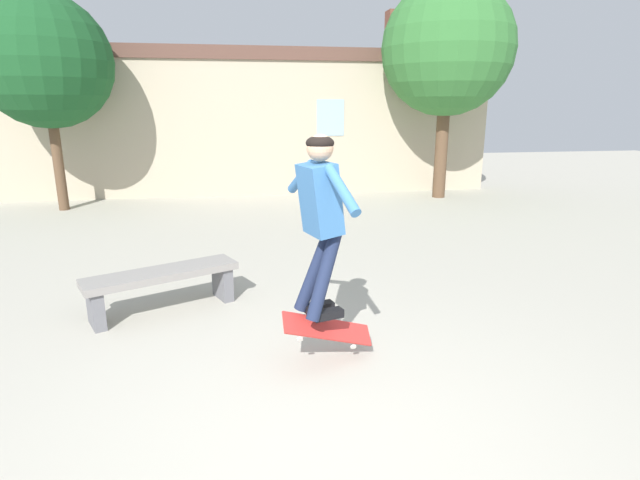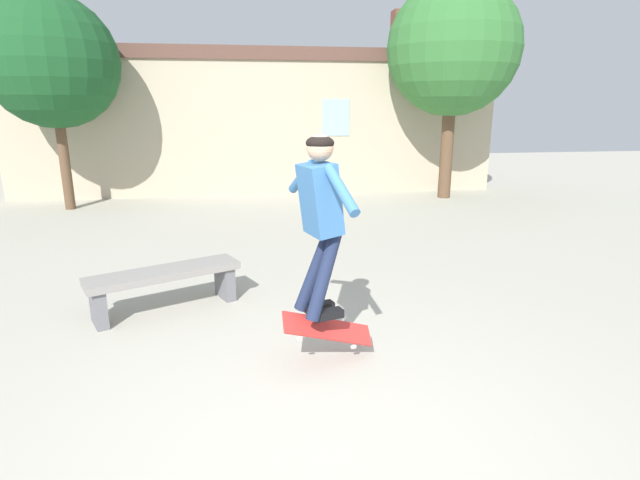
{
  "view_description": "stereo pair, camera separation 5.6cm",
  "coord_description": "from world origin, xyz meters",
  "px_view_note": "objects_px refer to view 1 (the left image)",
  "views": [
    {
      "loc": [
        -0.54,
        -3.09,
        2.22
      ],
      "look_at": [
        0.11,
        0.74,
        1.18
      ],
      "focal_mm": 28.0,
      "sensor_mm": 36.0,
      "label": 1
    },
    {
      "loc": [
        -0.48,
        -3.1,
        2.22
      ],
      "look_at": [
        0.11,
        0.74,
        1.18
      ],
      "focal_mm": 28.0,
      "sensor_mm": 36.0,
      "label": 2
    }
  ],
  "objects_px": {
    "tree_right": "(447,49)",
    "park_bench": "(162,282)",
    "tree_left": "(45,62)",
    "skater": "(320,210)",
    "skateboard_flipping": "(328,329)"
  },
  "relations": [
    {
      "from": "park_bench",
      "to": "skater",
      "type": "height_order",
      "value": "skater"
    },
    {
      "from": "tree_right",
      "to": "park_bench",
      "type": "bearing_deg",
      "value": -132.71
    },
    {
      "from": "tree_right",
      "to": "tree_left",
      "type": "distance_m",
      "value": 8.82
    },
    {
      "from": "skater",
      "to": "skateboard_flipping",
      "type": "xyz_separation_m",
      "value": [
        0.08,
        0.07,
        -1.07
      ]
    },
    {
      "from": "park_bench",
      "to": "skateboard_flipping",
      "type": "height_order",
      "value": "skateboard_flipping"
    },
    {
      "from": "tree_left",
      "to": "skater",
      "type": "xyz_separation_m",
      "value": [
        4.43,
        -7.82,
        -1.68
      ]
    },
    {
      "from": "tree_left",
      "to": "skater",
      "type": "relative_size",
      "value": 2.99
    },
    {
      "from": "tree_right",
      "to": "tree_left",
      "type": "xyz_separation_m",
      "value": [
        -8.81,
        -0.12,
        -0.41
      ]
    },
    {
      "from": "tree_right",
      "to": "park_bench",
      "type": "distance_m",
      "value": 9.23
    },
    {
      "from": "park_bench",
      "to": "skateboard_flipping",
      "type": "distance_m",
      "value": 2.18
    },
    {
      "from": "park_bench",
      "to": "skater",
      "type": "xyz_separation_m",
      "value": [
        1.5,
        -1.57,
        1.07
      ]
    },
    {
      "from": "skater",
      "to": "tree_left",
      "type": "bearing_deg",
      "value": 103.58
    },
    {
      "from": "tree_right",
      "to": "park_bench",
      "type": "xyz_separation_m",
      "value": [
        -5.88,
        -6.37,
        -3.16
      ]
    },
    {
      "from": "skater",
      "to": "skateboard_flipping",
      "type": "relative_size",
      "value": 1.85
    },
    {
      "from": "tree_right",
      "to": "skater",
      "type": "bearing_deg",
      "value": -118.88
    }
  ]
}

